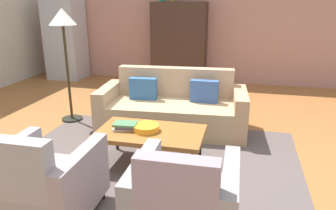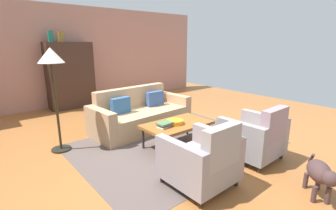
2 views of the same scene
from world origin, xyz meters
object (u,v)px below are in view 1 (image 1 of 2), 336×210
(coffee_table, at_px, (150,134))
(armchair_left, at_px, (43,185))
(couch, at_px, (173,109))
(book_stack, at_px, (125,126))
(refrigerator, at_px, (66,40))
(floor_lamp, at_px, (63,27))
(fruit_bowl, at_px, (146,128))
(cabinet, at_px, (179,44))
(armchair_right, at_px, (183,206))

(coffee_table, xyz_separation_m, armchair_left, (-0.60, -1.17, -0.04))
(couch, distance_m, book_stack, 1.25)
(armchair_left, xyz_separation_m, refrigerator, (-2.63, 4.96, 0.58))
(floor_lamp, bearing_deg, fruit_bowl, -35.16)
(cabinet, bearing_deg, refrigerator, -177.82)
(fruit_bowl, xyz_separation_m, cabinet, (-0.43, 3.90, 0.44))
(armchair_left, bearing_deg, fruit_bowl, 64.10)
(armchair_right, height_order, book_stack, armchair_right)
(book_stack, bearing_deg, cabinet, 92.77)
(fruit_bowl, bearing_deg, armchair_left, -115.20)
(book_stack, bearing_deg, armchair_right, -52.22)
(couch, relative_size, refrigerator, 1.17)
(armchair_right, height_order, fruit_bowl, armchair_right)
(coffee_table, relative_size, fruit_bowl, 4.05)
(armchair_left, bearing_deg, cabinet, 87.95)
(cabinet, relative_size, floor_lamp, 1.05)
(armchair_left, distance_m, floor_lamp, 2.75)
(fruit_bowl, bearing_deg, coffee_table, 0.00)
(coffee_table, bearing_deg, fruit_bowl, 180.00)
(couch, relative_size, coffee_table, 1.80)
(fruit_bowl, distance_m, book_stack, 0.24)
(coffee_table, bearing_deg, armchair_left, -117.19)
(refrigerator, bearing_deg, book_stack, -52.31)
(refrigerator, bearing_deg, fruit_bowl, -50.00)
(armchair_left, relative_size, book_stack, 2.88)
(coffee_table, bearing_deg, couch, 90.31)
(armchair_right, distance_m, cabinet, 5.21)
(coffee_table, relative_size, cabinet, 0.67)
(couch, distance_m, refrigerator, 4.20)
(coffee_table, distance_m, armchair_right, 1.31)
(armchair_right, xyz_separation_m, cabinet, (-1.08, 5.06, 0.56))
(couch, height_order, coffee_table, couch)
(couch, distance_m, armchair_left, 2.43)
(coffee_table, distance_m, cabinet, 3.96)
(armchair_left, distance_m, fruit_bowl, 1.29)
(book_stack, relative_size, floor_lamp, 0.18)
(armchair_right, bearing_deg, couch, 103.51)
(armchair_right, xyz_separation_m, book_stack, (-0.89, 1.15, 0.12))
(fruit_bowl, relative_size, cabinet, 0.16)
(coffee_table, distance_m, book_stack, 0.30)
(armchair_right, bearing_deg, floor_lamp, 133.50)
(book_stack, relative_size, cabinet, 0.17)
(refrigerator, xyz_separation_m, floor_lamp, (1.58, -2.66, 0.52))
(coffee_table, bearing_deg, floor_lamp, 145.67)
(couch, height_order, refrigerator, refrigerator)
(couch, distance_m, fruit_bowl, 1.20)
(coffee_table, height_order, refrigerator, refrigerator)
(coffee_table, height_order, book_stack, book_stack)
(armchair_left, relative_size, floor_lamp, 0.51)
(coffee_table, relative_size, book_stack, 3.93)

